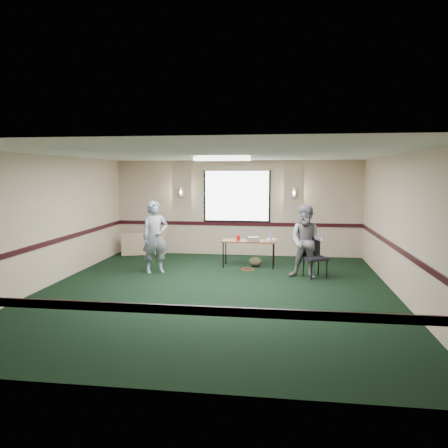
# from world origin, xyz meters

# --- Properties ---
(ground) EXTENTS (8.00, 8.00, 0.00)m
(ground) POSITION_xyz_m (0.00, 0.00, 0.00)
(ground) COLOR black
(ground) RESTS_ON ground
(room_shell) EXTENTS (8.00, 8.02, 8.00)m
(room_shell) POSITION_xyz_m (0.00, 2.12, 1.58)
(room_shell) COLOR tan
(room_shell) RESTS_ON ground
(folding_table) EXTENTS (1.35, 0.56, 0.67)m
(folding_table) POSITION_xyz_m (0.47, 2.42, 0.62)
(folding_table) COLOR #5A2919
(folding_table) RESTS_ON ground
(projector) EXTENTS (0.34, 0.31, 0.09)m
(projector) POSITION_xyz_m (0.58, 2.40, 0.71)
(projector) COLOR gray
(projector) RESTS_ON folding_table
(game_console) EXTENTS (0.25, 0.22, 0.05)m
(game_console) POSITION_xyz_m (1.04, 2.47, 0.69)
(game_console) COLOR white
(game_console) RESTS_ON folding_table
(red_cup) EXTENTS (0.09, 0.09, 0.13)m
(red_cup) POSITION_xyz_m (0.20, 2.38, 0.74)
(red_cup) COLOR #A90C0B
(red_cup) RESTS_ON folding_table
(water_bottle) EXTENTS (0.06, 0.06, 0.19)m
(water_bottle) POSITION_xyz_m (1.02, 2.37, 0.76)
(water_bottle) COLOR #7BA5CA
(water_bottle) RESTS_ON folding_table
(duffel_bag) EXTENTS (0.35, 0.28, 0.24)m
(duffel_bag) POSITION_xyz_m (0.64, 2.48, 0.12)
(duffel_bag) COLOR #4A412A
(duffel_bag) RESTS_ON ground
(cable_coil) EXTENTS (0.32, 0.32, 0.02)m
(cable_coil) POSITION_xyz_m (0.47, 2.07, 0.01)
(cable_coil) COLOR red
(cable_coil) RESTS_ON ground
(folded_table) EXTENTS (1.24, 0.58, 0.64)m
(folded_table) POSITION_xyz_m (-2.65, 3.60, 0.32)
(folded_table) COLOR tan
(folded_table) RESTS_ON ground
(conference_chair) EXTENTS (0.59, 0.60, 0.91)m
(conference_chair) POSITION_xyz_m (2.00, 1.54, 0.53)
(conference_chair) COLOR black
(conference_chair) RESTS_ON ground
(person_left) EXTENTS (0.74, 0.68, 1.69)m
(person_left) POSITION_xyz_m (-1.65, 1.47, 0.85)
(person_left) COLOR #46609A
(person_left) RESTS_ON ground
(person_right) EXTENTS (0.92, 0.78, 1.64)m
(person_right) POSITION_xyz_m (1.85, 1.41, 0.82)
(person_right) COLOR #7C93C2
(person_right) RESTS_ON ground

